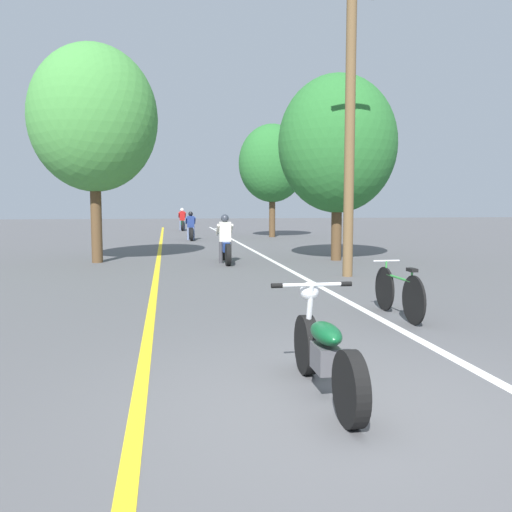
{
  "coord_description": "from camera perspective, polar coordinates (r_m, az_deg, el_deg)",
  "views": [
    {
      "loc": [
        -1.43,
        -4.26,
        1.74
      ],
      "look_at": [
        -0.01,
        4.35,
        0.9
      ],
      "focal_mm": 38.0,
      "sensor_mm": 36.0,
      "label": 1
    }
  ],
  "objects": [
    {
      "name": "bicycle_parked",
      "position": [
        8.62,
        14.76,
        -3.73
      ],
      "size": [
        0.44,
        1.78,
        0.84
      ],
      "color": "black",
      "rests_on": "ground"
    },
    {
      "name": "lane_stripe_edge",
      "position": [
        17.0,
        1.44,
        -0.35
      ],
      "size": [
        0.14,
        48.0,
        0.01
      ],
      "primitive_type": "cube",
      "color": "white",
      "rests_on": "ground"
    },
    {
      "name": "lane_stripe_center",
      "position": [
        16.7,
        -10.25,
        -0.54
      ],
      "size": [
        0.14,
        48.0,
        0.01
      ],
      "primitive_type": "cube",
      "color": "yellow",
      "rests_on": "ground"
    },
    {
      "name": "motorcycle_foreground",
      "position": [
        5.04,
        7.2,
        -9.99
      ],
      "size": [
        0.81,
        1.96,
        0.97
      ],
      "color": "black",
      "rests_on": "ground"
    },
    {
      "name": "roadside_tree_right_far",
      "position": [
        28.49,
        1.73,
        9.71
      ],
      "size": [
        3.5,
        3.15,
        5.85
      ],
      "color": "#513A23",
      "rests_on": "ground"
    },
    {
      "name": "roadside_tree_left",
      "position": [
        16.89,
        -16.74,
        13.67
      ],
      "size": [
        3.69,
        3.32,
        6.34
      ],
      "color": "#513A23",
      "rests_on": "ground"
    },
    {
      "name": "ground_plane",
      "position": [
        4.82,
        8.91,
        -15.75
      ],
      "size": [
        120.0,
        120.0,
        0.0
      ],
      "primitive_type": "plane",
      "color": "#515154"
    },
    {
      "name": "motorcycle_rider_lead",
      "position": [
        15.97,
        -3.28,
        1.19
      ],
      "size": [
        0.5,
        2.16,
        1.44
      ],
      "color": "black",
      "rests_on": "ground"
    },
    {
      "name": "roadside_tree_right_near",
      "position": [
        16.96,
        8.59,
        11.55
      ],
      "size": [
        3.63,
        3.27,
        5.64
      ],
      "color": "#513A23",
      "rests_on": "ground"
    },
    {
      "name": "utility_pole",
      "position": [
        13.26,
        9.86,
        13.71
      ],
      "size": [
        1.1,
        0.24,
        7.12
      ],
      "color": "brown",
      "rests_on": "ground"
    },
    {
      "name": "motorcycle_rider_mid",
      "position": [
        26.27,
        -6.88,
        2.81
      ],
      "size": [
        0.5,
        2.0,
        1.37
      ],
      "color": "black",
      "rests_on": "ground"
    },
    {
      "name": "motorcycle_rider_far",
      "position": [
        35.9,
        -7.77,
        3.57
      ],
      "size": [
        0.5,
        2.15,
        1.47
      ],
      "color": "black",
      "rests_on": "ground"
    }
  ]
}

